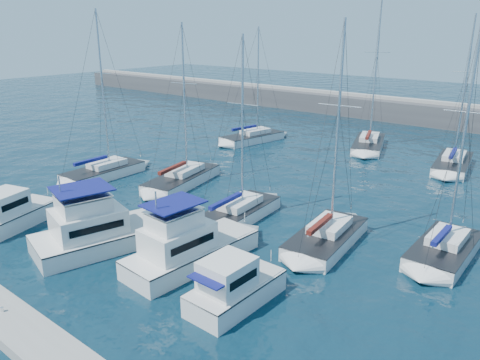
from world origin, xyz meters
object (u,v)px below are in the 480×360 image
Objects in this scene: sailboat_mid_b at (182,179)px; sailboat_back_b at (369,144)px; motor_yacht_port_inner at (100,231)px; motor_yacht_port_outer at (11,214)px; sailboat_mid_a at (104,172)px; motor_yacht_stbd_inner at (187,248)px; sailboat_back_c at (453,163)px; sailboat_mid_c at (237,214)px; motor_yacht_stbd_outer at (233,289)px; sailboat_back_a at (253,138)px; sailboat_mid_e at (444,250)px; sailboat_mid_d at (327,237)px.

sailboat_back_b is (7.56, 23.28, 0.03)m from sailboat_mid_b.
sailboat_mid_b is at bearing 127.79° from motor_yacht_port_inner.
sailboat_mid_a reaches higher than motor_yacht_port_outer.
motor_yacht_port_outer is 14.50m from motor_yacht_stbd_inner.
motor_yacht_stbd_inner is at bearing -110.67° from sailboat_back_c.
sailboat_mid_c is (4.06, 9.08, -0.62)m from motor_yacht_port_inner.
motor_yacht_stbd_outer is 36.35m from sailboat_back_b.
sailboat_back_c is (22.95, 3.66, 0.01)m from sailboat_back_a.
sailboat_back_c reaches higher than motor_yacht_port_outer.
sailboat_back_b reaches higher than motor_yacht_port_outer.
sailboat_back_b reaches higher than sailboat_mid_a.
sailboat_mid_c is at bearing 81.23° from motor_yacht_port_inner.
motor_yacht_port_inner is 0.64× the size of sailboat_back_c.
sailboat_mid_b is at bearing 63.64° from motor_yacht_port_outer.
sailboat_back_a is (-10.29, 29.59, -0.62)m from motor_yacht_port_inner.
sailboat_mid_e is at bearing 14.07° from motor_yacht_port_outer.
motor_yacht_stbd_inner is 0.61× the size of sailboat_mid_b.
sailboat_back_a is (-21.62, 19.92, -0.01)m from sailboat_mid_d.
motor_yacht_port_inner is 15.47m from sailboat_mid_a.
sailboat_mid_a is at bearing 159.34° from motor_yacht_port_inner.
sailboat_mid_a is 8.09m from sailboat_mid_b.
sailboat_mid_a is 1.02× the size of sailboat_back_c.
motor_yacht_port_inner is 0.63× the size of sailboat_mid_a.
sailboat_mid_c is (-2.09, 7.24, -0.62)m from motor_yacht_stbd_inner.
motor_yacht_port_inner is 9.96m from sailboat_mid_c.
sailboat_back_b is at bearing 35.90° from sailboat_back_a.
motor_yacht_stbd_outer is 9.36m from sailboat_mid_d.
sailboat_mid_b is 0.95× the size of sailboat_back_c.
sailboat_mid_b is 0.99× the size of sailboat_mid_d.
sailboat_mid_a is 16.57m from sailboat_mid_c.
sailboat_mid_e is at bearing -20.36° from sailboat_back_a.
sailboat_mid_a reaches higher than motor_yacht_stbd_inner.
motor_yacht_stbd_outer is 14.17m from sailboat_mid_e.
sailboat_mid_c is at bearing -2.01° from sailboat_mid_a.
sailboat_mid_a is 30.67m from sailboat_mid_e.
sailboat_back_c is at bearing 103.69° from sailboat_mid_e.
sailboat_back_b reaches higher than sailboat_mid_c.
motor_yacht_stbd_inner is 7.56m from sailboat_mid_c.
sailboat_back_c reaches higher than motor_yacht_stbd_outer.
sailboat_back_b is (-3.70, 33.80, -0.59)m from motor_yacht_stbd_inner.
sailboat_back_b is at bearing 123.31° from sailboat_mid_e.
motor_yacht_stbd_inner is 0.61× the size of sailboat_mid_e.
motor_yacht_port_inner is at bearing -113.18° from sailboat_back_b.
sailboat_mid_b is at bearing -139.34° from sailboat_back_c.
motor_yacht_stbd_outer is 36.23m from sailboat_back_a.
sailboat_mid_a is at bearing 175.13° from sailboat_mid_c.
sailboat_mid_a is 20.63m from sailboat_back_a.
motor_yacht_stbd_inner is 0.60× the size of sailboat_mid_d.
motor_yacht_stbd_outer is at bearing -95.54° from sailboat_back_b.
sailboat_mid_b is 9.74m from sailboat_mid_c.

